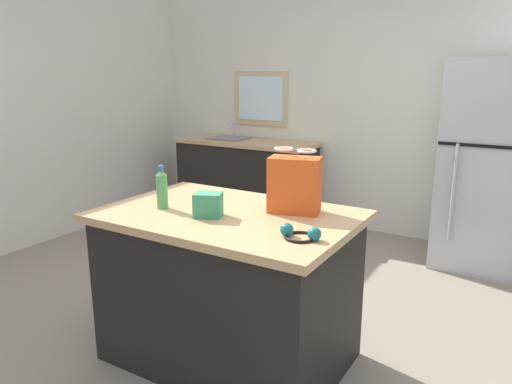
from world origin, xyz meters
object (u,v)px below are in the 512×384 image
at_px(kitchen_island, 229,286).
at_px(small_box, 208,205).
at_px(bottle, 162,189).
at_px(refrigerator, 488,165).
at_px(shopping_bag, 294,184).
at_px(ear_defenders, 300,234).

height_order(kitchen_island, small_box, small_box).
distance_m(kitchen_island, bottle, 0.67).
height_order(refrigerator, shopping_bag, refrigerator).
distance_m(shopping_bag, ear_defenders, 0.45).
xyz_separation_m(kitchen_island, small_box, (-0.04, -0.12, 0.50)).
xyz_separation_m(kitchen_island, refrigerator, (1.05, 2.30, 0.42)).
height_order(small_box, ear_defenders, small_box).
distance_m(small_box, ear_defenders, 0.57).
relative_size(small_box, ear_defenders, 0.71).
height_order(bottle, ear_defenders, bottle).
relative_size(kitchen_island, shopping_bag, 3.94).
bearing_deg(kitchen_island, refrigerator, 65.38).
distance_m(small_box, bottle, 0.32).
xyz_separation_m(refrigerator, shopping_bag, (-0.75, -2.10, 0.17)).
distance_m(shopping_bag, small_box, 0.48).
height_order(kitchen_island, refrigerator, refrigerator).
bearing_deg(refrigerator, bottle, -120.34).
xyz_separation_m(kitchen_island, bottle, (-0.36, -0.12, 0.55)).
height_order(shopping_bag, ear_defenders, shopping_bag).
xyz_separation_m(refrigerator, ear_defenders, (-0.53, -2.47, 0.04)).
xyz_separation_m(small_box, bottle, (-0.32, -0.00, 0.05)).
relative_size(shopping_bag, ear_defenders, 1.75).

